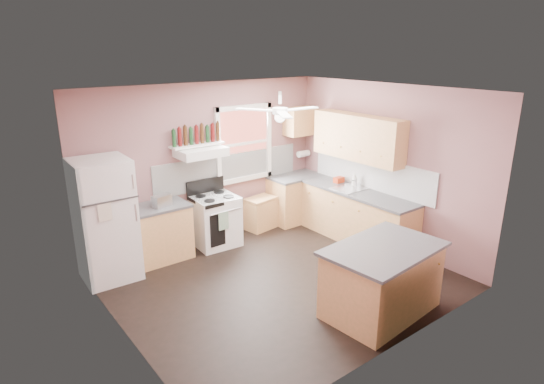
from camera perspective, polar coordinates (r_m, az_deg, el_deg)
floor at (r=6.75m, az=0.89°, el=-10.94°), size 4.50×4.50×0.00m
ceiling at (r=5.94m, az=1.02°, el=12.53°), size 4.50×4.50×0.00m
wall_back at (r=7.84m, az=-8.31°, el=3.63°), size 4.50×0.05×2.70m
wall_right at (r=7.78m, az=14.21°, el=3.16°), size 0.05×4.00×2.70m
wall_left at (r=5.20m, az=-19.17°, el=-4.66°), size 0.05×4.00×2.70m
backsplash_back at (r=8.07m, az=-5.33°, el=2.87°), size 2.90×0.03×0.55m
backsplash_right at (r=7.98m, az=12.26°, el=2.35°), size 0.03×2.60×0.55m
window_view at (r=8.13m, az=-3.61°, el=6.10°), size 1.00×0.02×1.20m
window_frame at (r=8.11m, az=-3.51°, el=6.07°), size 1.16×0.07×1.36m
refrigerator at (r=6.88m, az=-20.20°, el=-3.35°), size 0.78×0.76×1.78m
base_cabinet_left at (r=7.41m, az=-13.90°, el=-5.09°), size 0.90×0.60×0.86m
counter_left at (r=7.25m, az=-14.16°, el=-1.81°), size 0.92×0.62×0.04m
toaster at (r=7.16m, az=-13.66°, el=-1.08°), size 0.31×0.22×0.18m
stove at (r=7.76m, az=-7.10°, el=-3.62°), size 0.74×0.68×0.86m
range_hood at (r=7.43m, az=-8.90°, el=4.96°), size 0.78×0.50×0.14m
bottle_shelf at (r=7.52m, az=-9.38°, el=5.86°), size 0.90×0.26×0.03m
cart at (r=8.43m, az=-1.43°, el=-2.83°), size 0.60×0.44×0.55m
base_cabinet_corner at (r=8.80m, az=2.97°, el=-0.85°), size 1.00×0.60×0.86m
base_cabinet_right at (r=8.00m, az=10.58°, el=-3.11°), size 0.60×2.20×0.86m
counter_corner at (r=8.67m, az=3.01°, el=1.96°), size 1.02×0.62×0.04m
counter_right at (r=7.84m, az=10.72°, el=-0.06°), size 0.62×2.22×0.04m
sink at (r=7.97m, az=9.66°, el=0.39°), size 0.55×0.45×0.03m
faucet at (r=8.06m, az=10.47°, el=1.11°), size 0.03×0.03×0.14m
upper_cabinet_right at (r=7.85m, az=10.70°, el=6.75°), size 0.33×1.80×0.76m
upper_cabinet_corner at (r=8.68m, az=3.58°, el=8.86°), size 0.60×0.33×0.52m
paper_towel at (r=8.90m, az=3.96°, el=4.82°), size 0.26×0.12×0.12m
island at (r=5.99m, az=13.59°, el=-10.82°), size 1.49×1.01×0.86m
island_top at (r=5.79m, az=13.92°, el=-6.90°), size 1.58×1.10×0.04m
ceiling_fan_hub at (r=5.97m, az=1.01°, el=10.14°), size 0.20×0.20×0.08m
soap_bottle at (r=8.08m, az=10.31°, el=1.54°), size 0.13×0.13×0.24m
red_caddy at (r=8.28m, az=8.38°, el=1.53°), size 0.18×0.13×0.10m
wine_bottles at (r=7.49m, az=-9.41°, el=7.07°), size 0.86×0.06×0.31m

